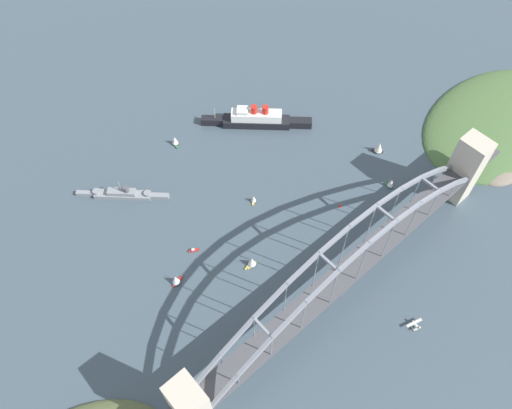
# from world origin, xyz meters

# --- Properties ---
(ground_plane) EXTENTS (1400.00, 1400.00, 0.00)m
(ground_plane) POSITION_xyz_m (0.00, 0.00, 0.00)
(ground_plane) COLOR #3D4C56
(harbor_arch_bridge) EXTENTS (292.01, 18.72, 68.35)m
(harbor_arch_bridge) POSITION_xyz_m (0.00, 0.00, 28.66)
(harbor_arch_bridge) COLOR #BCB29E
(harbor_arch_bridge) RESTS_ON ground
(headland_east_shore) EXTENTS (150.36, 97.77, 17.76)m
(headland_east_shore) POSITION_xyz_m (198.04, 14.47, 0.00)
(headland_east_shore) COLOR #476638
(headland_east_shore) RESTS_ON ground
(ocean_liner) EXTENTS (67.03, 64.17, 19.54)m
(ocean_liner) POSITION_xyz_m (54.98, 141.54, 6.02)
(ocean_liner) COLOR black
(ocean_liner) RESTS_ON ground
(naval_cruiser) EXTENTS (49.80, 48.33, 16.39)m
(naval_cruiser) POSITION_xyz_m (-61.65, 152.20, 2.72)
(naval_cruiser) COLOR gray
(naval_cruiser) RESTS_ON ground
(seaplane_taxiing_near_bridge) EXTENTS (10.65, 7.24, 4.73)m
(seaplane_taxiing_near_bridge) POSITION_xyz_m (15.87, -44.58, 1.90)
(seaplane_taxiing_near_bridge) COLOR #B7B7B2
(seaplane_taxiing_near_bridge) RESTS_ON ground
(small_boat_0) EXTENTS (9.25, 5.33, 9.46)m
(small_boat_0) POSITION_xyz_m (-29.94, 50.76, 4.41)
(small_boat_0) COLOR gold
(small_boat_0) RESTS_ON ground
(small_boat_1) EXTENTS (4.95, 7.49, 9.02)m
(small_boat_1) POSITION_xyz_m (86.16, 32.81, 4.21)
(small_boat_1) COLOR #2D6B3D
(small_boat_1) RESTS_ON ground
(small_boat_2) EXTENTS (9.01, 5.85, 9.53)m
(small_boat_2) POSITION_xyz_m (-73.96, 72.69, 4.50)
(small_boat_2) COLOR #B2231E
(small_boat_2) RESTS_ON ground
(small_boat_3) EXTENTS (6.77, 4.06, 2.28)m
(small_boat_3) POSITION_xyz_m (-51.60, 84.02, 0.83)
(small_boat_3) COLOR #B2231E
(small_boat_3) RESTS_ON ground
(small_boat_4) EXTENTS (5.88, 8.10, 9.12)m
(small_boat_4) POSITION_xyz_m (-5.18, 167.35, 4.30)
(small_boat_4) COLOR #2D6B3D
(small_boat_4) RESTS_ON ground
(small_boat_5) EXTENTS (5.86, 5.21, 6.78)m
(small_boat_5) POSITION_xyz_m (4.10, 87.70, 3.15)
(small_boat_5) COLOR gold
(small_boat_5) RESTS_ON ground
(small_boat_6) EXTENTS (8.85, 9.51, 10.96)m
(small_boat_6) POSITION_xyz_m (104.83, 60.21, 5.05)
(small_boat_6) COLOR black
(small_boat_6) RESTS_ON ground
(channel_marker_buoy) EXTENTS (2.20, 2.20, 2.75)m
(channel_marker_buoy) POSITION_xyz_m (46.70, 44.47, 1.12)
(channel_marker_buoy) COLOR red
(channel_marker_buoy) RESTS_ON ground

